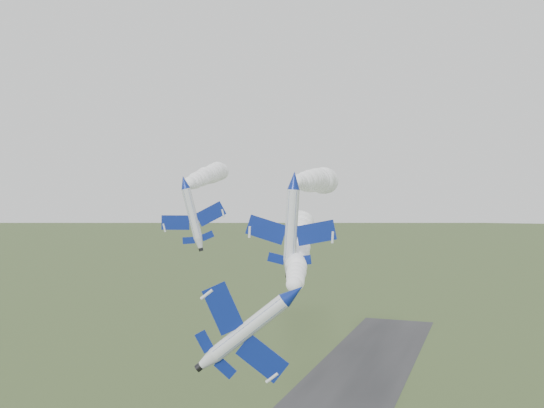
{
  "coord_description": "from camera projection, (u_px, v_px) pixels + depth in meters",
  "views": [
    {
      "loc": [
        31.0,
        -59.13,
        44.6
      ],
      "look_at": [
        2.85,
        18.43,
        43.49
      ],
      "focal_mm": 40.0,
      "sensor_mm": 36.0,
      "label": 1
    }
  ],
  "objects": [
    {
      "name": "smoke_trail_jet_lead",
      "position": [
        299.0,
        244.0,
        95.39
      ],
      "size": [
        21.91,
        57.93,
        4.59
      ],
      "primitive_type": null,
      "rotation": [
        0.0,
        0.0,
        0.3
      ],
      "color": "white"
    },
    {
      "name": "smoke_trail_jet_pair_right",
      "position": [
        315.0,
        181.0,
        115.43
      ],
      "size": [
        19.97,
        61.76,
        5.66
      ],
      "primitive_type": null,
      "rotation": [
        0.0,
        0.0,
        0.23
      ],
      "color": "white"
    },
    {
      "name": "jet_pair_right",
      "position": [
        294.0,
        180.0,
        81.18
      ],
      "size": [
        12.18,
        14.27,
        3.58
      ],
      "rotation": [
        0.0,
        0.06,
        0.23
      ],
      "color": "silver"
    },
    {
      "name": "jet_lead",
      "position": [
        294.0,
        294.0,
        61.97
      ],
      "size": [
        7.72,
        13.81,
        9.14
      ],
      "rotation": [
        0.0,
        0.9,
        0.3
      ],
      "color": "silver"
    },
    {
      "name": "jet_pair_left",
      "position": [
        184.0,
        182.0,
        87.42
      ],
      "size": [
        9.2,
        10.91,
        3.34
      ],
      "rotation": [
        0.0,
        -0.24,
        0.36
      ],
      "color": "silver"
    },
    {
      "name": "smoke_trail_jet_pair_left",
      "position": [
        208.0,
        175.0,
        127.1
      ],
      "size": [
        30.24,
        70.91,
        4.55
      ],
      "primitive_type": null,
      "rotation": [
        0.0,
        0.0,
        0.36
      ],
      "color": "white"
    }
  ]
}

